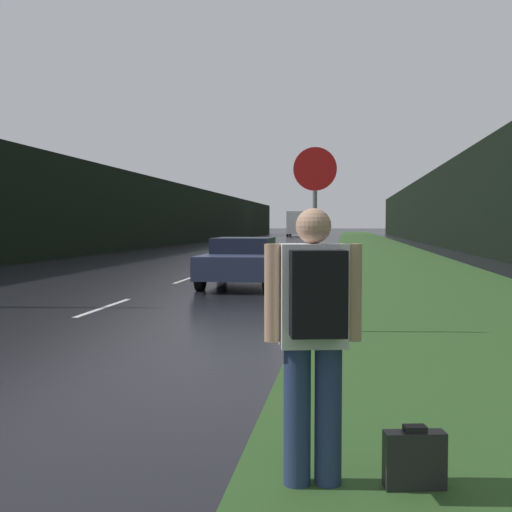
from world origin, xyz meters
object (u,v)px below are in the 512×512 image
at_px(suitcase, 414,461).
at_px(delivery_truck, 297,224).
at_px(hitchhiker_with_backpack, 314,329).
at_px(car_passing_near, 243,261).
at_px(stop_sign, 315,219).

relative_size(suitcase, delivery_truck, 0.06).
relative_size(hitchhiker_with_backpack, suitcase, 4.26).
relative_size(suitcase, car_passing_near, 0.09).
bearing_deg(stop_sign, suitcase, -81.15).
xyz_separation_m(suitcase, delivery_truck, (-7.60, 89.49, 1.70)).
xyz_separation_m(hitchhiker_with_backpack, delivery_truck, (-6.95, 89.55, 0.84)).
bearing_deg(car_passing_near, stop_sign, 107.43).
height_order(hitchhiker_with_backpack, delivery_truck, delivery_truck).
xyz_separation_m(car_passing_near, delivery_truck, (-4.26, 75.78, 1.18)).
distance_m(suitcase, car_passing_near, 14.13).
height_order(stop_sign, hitchhiker_with_backpack, stop_sign).
height_order(stop_sign, delivery_truck, delivery_truck).
distance_m(stop_sign, suitcase, 6.37).
height_order(stop_sign, car_passing_near, stop_sign).
height_order(hitchhiker_with_backpack, suitcase, hitchhiker_with_backpack).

